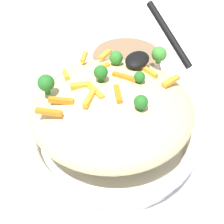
# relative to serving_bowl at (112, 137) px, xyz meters

# --- Properties ---
(ground_plane) EXTENTS (2.40, 2.40, 0.00)m
(ground_plane) POSITION_rel_serving_bowl_xyz_m (0.00, 0.00, -0.03)
(ground_plane) COLOR silver
(serving_bowl) EXTENTS (0.31, 0.31, 0.05)m
(serving_bowl) POSITION_rel_serving_bowl_xyz_m (0.00, 0.00, 0.00)
(serving_bowl) COLOR white
(serving_bowl) RESTS_ON ground_plane
(pasta_mound) EXTENTS (0.28, 0.27, 0.10)m
(pasta_mound) POSITION_rel_serving_bowl_xyz_m (0.00, 0.00, 0.07)
(pasta_mound) COLOR #DBC689
(pasta_mound) RESTS_ON serving_bowl
(carrot_piece_0) EXTENTS (0.01, 0.04, 0.01)m
(carrot_piece_0) POSITION_rel_serving_bowl_xyz_m (0.02, -0.01, 0.12)
(carrot_piece_0) COLOR orange
(carrot_piece_0) RESTS_ON pasta_mound
(carrot_piece_1) EXTENTS (0.02, 0.03, 0.01)m
(carrot_piece_1) POSITION_rel_serving_bowl_xyz_m (0.07, -0.04, 0.11)
(carrot_piece_1) COLOR orange
(carrot_piece_1) RESTS_ON pasta_mound
(carrot_piece_2) EXTENTS (0.04, 0.01, 0.01)m
(carrot_piece_2) POSITION_rel_serving_bowl_xyz_m (-0.05, 0.02, 0.12)
(carrot_piece_2) COLOR orange
(carrot_piece_2) RESTS_ON pasta_mound
(carrot_piece_3) EXTENTS (0.04, 0.01, 0.01)m
(carrot_piece_3) POSITION_rel_serving_bowl_xyz_m (0.09, 0.05, 0.11)
(carrot_piece_3) COLOR orange
(carrot_piece_3) RESTS_ON pasta_mound
(carrot_piece_4) EXTENTS (0.03, 0.02, 0.01)m
(carrot_piece_4) POSITION_rel_serving_bowl_xyz_m (0.05, 0.04, 0.11)
(carrot_piece_4) COLOR orange
(carrot_piece_4) RESTS_ON pasta_mound
(carrot_piece_5) EXTENTS (0.04, 0.03, 0.01)m
(carrot_piece_5) POSITION_rel_serving_bowl_xyz_m (-0.02, -0.02, 0.12)
(carrot_piece_5) COLOR orange
(carrot_piece_5) RESTS_ON pasta_mound
(carrot_piece_6) EXTENTS (0.02, 0.04, 0.01)m
(carrot_piece_6) POSITION_rel_serving_bowl_xyz_m (-0.06, 0.05, 0.11)
(carrot_piece_6) COLOR orange
(carrot_piece_6) RESTS_ON pasta_mound
(carrot_piece_7) EXTENTS (0.02, 0.04, 0.01)m
(carrot_piece_7) POSITION_rel_serving_bowl_xyz_m (-0.09, 0.06, 0.11)
(carrot_piece_7) COLOR orange
(carrot_piece_7) RESTS_ON pasta_mound
(carrot_piece_8) EXTENTS (0.04, 0.02, 0.01)m
(carrot_piece_8) POSITION_rel_serving_bowl_xyz_m (0.05, -0.08, 0.11)
(carrot_piece_8) COLOR orange
(carrot_piece_8) RESTS_ON pasta_mound
(carrot_piece_9) EXTENTS (0.03, 0.04, 0.01)m
(carrot_piece_9) POSITION_rel_serving_bowl_xyz_m (-0.03, 0.02, 0.12)
(carrot_piece_9) COLOR orange
(carrot_piece_9) RESTS_ON pasta_mound
(carrot_piece_10) EXTENTS (0.02, 0.02, 0.01)m
(carrot_piece_10) POSITION_rel_serving_bowl_xyz_m (0.00, 0.09, 0.11)
(carrot_piece_10) COLOR orange
(carrot_piece_10) RESTS_ON pasta_mound
(carrot_piece_11) EXTENTS (0.03, 0.02, 0.01)m
(carrot_piece_11) POSITION_rel_serving_bowl_xyz_m (0.06, 0.09, 0.11)
(carrot_piece_11) COLOR orange
(carrot_piece_11) RESTS_ON pasta_mound
(carrot_piece_12) EXTENTS (0.03, 0.03, 0.01)m
(carrot_piece_12) POSITION_rel_serving_bowl_xyz_m (-0.02, 0.04, 0.12)
(carrot_piece_12) COLOR orange
(carrot_piece_12) RESTS_ON pasta_mound
(broccoli_floret_0) EXTENTS (0.02, 0.02, 0.03)m
(broccoli_floret_0) POSITION_rel_serving_bowl_xyz_m (-0.03, -0.06, 0.12)
(broccoli_floret_0) COLOR #205B1C
(broccoli_floret_0) RESTS_ON pasta_mound
(broccoli_floret_1) EXTENTS (0.02, 0.02, 0.02)m
(broccoli_floret_1) POSITION_rel_serving_bowl_xyz_m (0.03, -0.04, 0.12)
(broccoli_floret_1) COLOR #205B1C
(broccoli_floret_1) RESTS_ON pasta_mound
(broccoli_floret_2) EXTENTS (0.02, 0.02, 0.03)m
(broccoli_floret_2) POSITION_rel_serving_bowl_xyz_m (0.00, 0.02, 0.13)
(broccoli_floret_2) COLOR #205B1C
(broccoli_floret_2) RESTS_ON pasta_mound
(broccoli_floret_3) EXTENTS (0.02, 0.02, 0.03)m
(broccoli_floret_3) POSITION_rel_serving_bowl_xyz_m (0.07, 0.02, 0.12)
(broccoli_floret_3) COLOR #296820
(broccoli_floret_3) RESTS_ON pasta_mound
(broccoli_floret_4) EXTENTS (0.03, 0.03, 0.03)m
(broccoli_floret_4) POSITION_rel_serving_bowl_xyz_m (-0.05, 0.09, 0.13)
(broccoli_floret_4) COLOR #205B1C
(broccoli_floret_4) RESTS_ON pasta_mound
(broccoli_floret_5) EXTENTS (0.03, 0.03, 0.03)m
(broccoli_floret_5) POSITION_rel_serving_bowl_xyz_m (0.11, -0.04, 0.13)
(broccoli_floret_5) COLOR #377928
(broccoli_floret_5) RESTS_ON pasta_mound
(serving_spoon) EXTENTS (0.12, 0.11, 0.08)m
(serving_spoon) POSITION_rel_serving_bowl_xyz_m (0.10, -0.02, 0.13)
(serving_spoon) COLOR black
(serving_spoon) RESTS_ON pasta_mound
(companion_bowl) EXTENTS (0.17, 0.17, 0.05)m
(companion_bowl) POSITION_rel_serving_bowl_xyz_m (0.26, 0.08, 0.00)
(companion_bowl) COLOR #8C6B4C
(companion_bowl) RESTS_ON ground_plane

